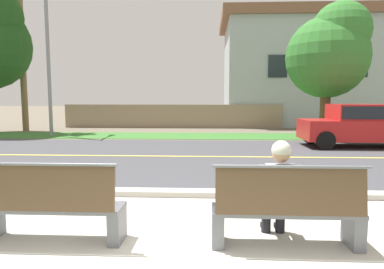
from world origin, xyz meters
name	(u,v)px	position (x,y,z in m)	size (l,w,h in m)	color
ground_plane	(194,149)	(0.00, 8.00, 0.00)	(140.00, 140.00, 0.00)	#665B4C
sidewalk_pavement	(167,242)	(0.00, 0.40, 0.01)	(44.00, 3.60, 0.01)	beige
curb_edge	(181,193)	(0.00, 2.35, 0.06)	(44.00, 0.30, 0.11)	#ADA89E
street_asphalt	(192,157)	(0.00, 6.50, 0.00)	(52.00, 8.00, 0.01)	#424247
road_centre_line	(192,156)	(0.00, 6.50, 0.01)	(48.00, 0.14, 0.01)	#E0CC4C
far_verge_grass	(198,136)	(0.00, 12.17, 0.01)	(48.00, 2.80, 0.02)	#38702D
bench_left	(50,207)	(-1.39, 0.31, 0.45)	(1.72, 0.48, 1.01)	slate
bench_right	(287,211)	(1.39, 0.31, 0.45)	(1.72, 0.48, 1.01)	slate
seated_person_grey	(279,187)	(1.33, 0.48, 0.68)	(0.52, 0.68, 1.25)	black
car_red_near	(363,123)	(6.06, 8.90, 0.85)	(4.30, 1.86, 1.54)	red
streetlamp	(49,42)	(-6.81, 11.96, 4.30)	(0.24, 2.10, 7.58)	gray
shade_tree_left	(330,51)	(5.75, 11.70, 3.79)	(3.54, 3.54, 5.84)	brown
garden_wall	(172,116)	(-1.69, 16.68, 0.70)	(13.00, 0.36, 1.40)	gray
house_across_street	(302,70)	(6.78, 19.88, 3.64)	(11.01, 6.91, 7.19)	#A3ADB2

